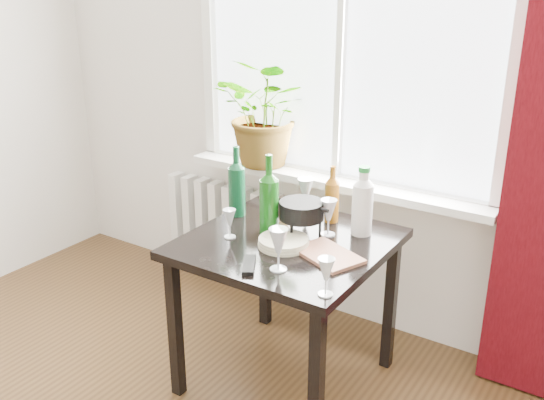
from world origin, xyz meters
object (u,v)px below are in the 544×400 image
Objects in this scene: cutting_board at (328,255)px; plate_stack at (284,242)px; wineglass_back_left at (305,196)px; radiator at (224,226)px; tv_remote at (249,265)px; cleaning_bottle at (363,200)px; wine_bottle_right at (269,194)px; potted_plant at (268,113)px; wineglass_front_right at (278,249)px; wineglass_back_center at (328,217)px; table at (287,258)px; wineglass_far_right at (326,276)px; bottle_amber at (332,194)px; wine_bottle_left at (237,181)px; fondue_pot at (301,218)px; wineglass_front_left at (230,223)px.

plate_stack is at bearing -176.18° from cutting_board.
wineglass_back_left is at bearing 106.32° from plate_stack.
radiator is 1.33m from tv_remote.
wine_bottle_right is at bearing -148.77° from cleaning_bottle.
wineglass_front_right is (0.62, -0.86, -0.31)m from potted_plant.
wineglass_back_center is 1.10× the size of tv_remote.
wineglass_far_right is (0.38, -0.34, 0.17)m from table.
wineglass_back_center is at bearing -141.21° from cleaning_bottle.
table is at bearing -50.05° from potted_plant.
wine_bottle_left is at bearing -157.28° from bottle_amber.
fondue_pot is at bearing 27.19° from wine_bottle_right.
tv_remote is 0.34m from cutting_board.
table is 2.97× the size of cutting_board.
wineglass_back_left is 0.83× the size of plate_stack.
wine_bottle_left is at bearing 100.05° from tv_remote.
wine_bottle_left is at bearing -74.05° from potted_plant.
wineglass_front_left is (-0.29, -0.42, -0.07)m from bottle_amber.
plate_stack is (-0.04, -0.36, -0.12)m from bottle_amber.
table is 0.26m from wineglass_back_center.
wineglass_back_left is at bearing 71.69° from wineglass_front_left.
wineglass_back_center is at bearing 118.10° from cutting_board.
wineglass_front_right reaches higher than table.
cleaning_bottle is at bearing 31.23° from wine_bottle_right.
radiator is 2.80× the size of cutting_board.
wineglass_back_center is 0.44m from wineglass_front_left.
wine_bottle_left is 1.25× the size of bottle_amber.
wineglass_back_center is (0.06, -0.15, -0.05)m from bottle_amber.
wineglass_back_left is (-0.33, 0.06, -0.07)m from cleaning_bottle.
wineglass_far_right is at bearing -54.27° from wineglass_back_left.
wineglass_back_center reaches higher than radiator.
radiator is 5.00× the size of tv_remote.
plate_stack is (-0.10, -0.21, -0.07)m from wineglass_back_center.
cutting_board reaches higher than table.
plate_stack is at bearing -96.38° from bottle_amber.
radiator is 0.95m from wineglass_back_left.
fondue_pot is (0.38, -0.03, -0.10)m from wine_bottle_left.
cutting_board is (0.21, 0.01, -0.01)m from plate_stack.
cutting_board is (-0.01, -0.29, -0.16)m from cleaning_bottle.
wineglass_front_right is 0.26m from wineglass_far_right.
table is 2.58× the size of cleaning_bottle.
wine_bottle_right is (0.39, -0.57, -0.21)m from potted_plant.
potted_plant is 2.57× the size of fondue_pot.
potted_plant is 0.83m from wineglass_back_center.
bottle_amber reaches higher than wineglass_far_right.
cleaning_bottle is 1.88× the size of wineglass_back_center.
wineglass_front_right is 0.81× the size of plate_stack.
bottle_amber reaches higher than radiator.
plate_stack is at bearing -126.22° from cleaning_bottle.
fondue_pot is (0.87, -0.54, 0.44)m from radiator.
wineglass_front_left is 0.47m from cutting_board.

